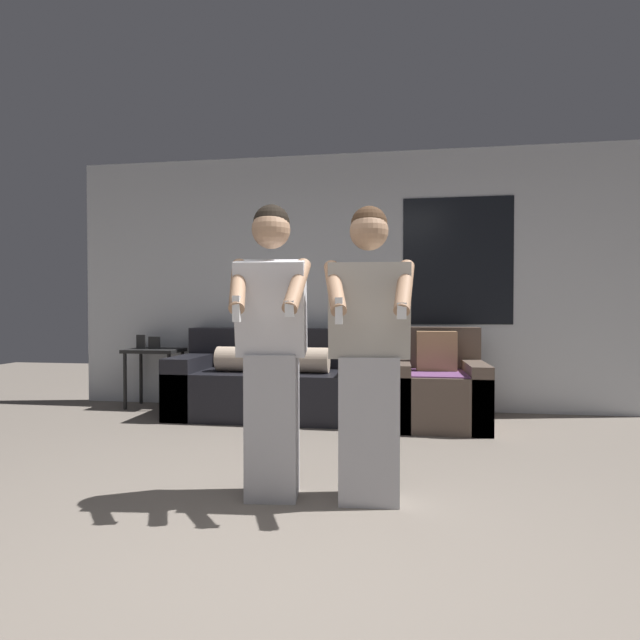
{
  "coord_description": "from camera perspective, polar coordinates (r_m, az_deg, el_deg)",
  "views": [
    {
      "loc": [
        0.49,
        -1.93,
        1.05
      ],
      "look_at": [
        0.08,
        0.79,
        0.99
      ],
      "focal_mm": 28.0,
      "sensor_mm": 36.0,
      "label": 1
    }
  ],
  "objects": [
    {
      "name": "ground_plane",
      "position": [
        2.25,
        -5.66,
        -26.57
      ],
      "size": [
        14.0,
        14.0,
        0.0
      ],
      "primitive_type": "plane",
      "color": "slate"
    },
    {
      "name": "wall_back",
      "position": [
        5.33,
        3.46,
        4.45
      ],
      "size": [
        6.0,
        0.07,
        2.7
      ],
      "color": "silver",
      "rests_on": "ground_plane"
    },
    {
      "name": "couch",
      "position": [
        5.01,
        -5.03,
        -7.28
      ],
      "size": [
        1.99,
        0.89,
        0.86
      ],
      "color": "black",
      "rests_on": "ground_plane"
    },
    {
      "name": "armchair",
      "position": [
        4.73,
        13.18,
        -7.75
      ],
      "size": [
        0.85,
        0.85,
        0.88
      ],
      "color": "brown",
      "rests_on": "ground_plane"
    },
    {
      "name": "side_table",
      "position": [
        5.67,
        -18.44,
        -4.09
      ],
      "size": [
        0.57,
        0.41,
        0.78
      ],
      "color": "black",
      "rests_on": "ground_plane"
    },
    {
      "name": "person_left",
      "position": [
        2.78,
        -5.53,
        -3.28
      ],
      "size": [
        0.44,
        0.52,
        1.63
      ],
      "color": "#B2B2B7",
      "rests_on": "ground_plane"
    },
    {
      "name": "person_right",
      "position": [
        2.73,
        5.58,
        -3.88
      ],
      "size": [
        0.5,
        0.49,
        1.61
      ],
      "color": "#B2B2B7",
      "rests_on": "ground_plane"
    }
  ]
}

